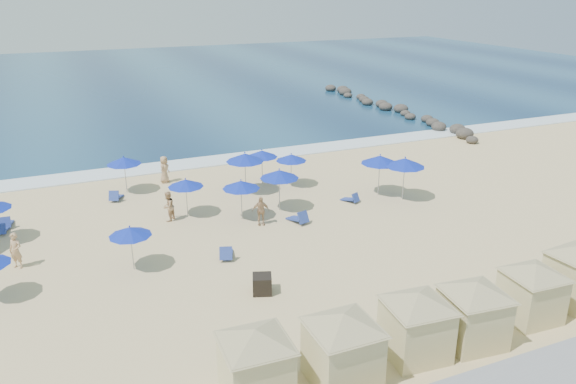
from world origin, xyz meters
The scene contains 30 objects.
ground centered at (0.00, 0.00, 0.00)m, with size 160.00×160.00×0.00m, color #D6BC88.
ocean centered at (0.00, 55.00, 0.03)m, with size 160.00×80.00×0.06m, color #0E2B4D.
surf_line centered at (0.00, 15.50, 0.04)m, with size 160.00×2.50×0.08m, color white.
rock_jetty centered at (24.01, 24.90, 0.36)m, with size 2.56×26.66×0.96m.
trash_bin centered at (-0.70, -3.30, 0.40)m, with size 0.79×0.79×0.79m, color black.
cabana_0 centered at (-3.12, -9.15, 1.56)m, with size 4.33×4.33×2.72m.
cabana_1 centered at (-0.31, -9.56, 1.61)m, with size 4.47×4.47×2.80m.
cabana_2 centered at (2.69, -9.33, 1.56)m, with size 4.32×4.32×2.72m.
cabana_3 centered at (5.00, -9.52, 1.55)m, with size 4.29×4.29×2.70m.
cabana_4 centered at (8.12, -9.17, 1.48)m, with size 4.12×4.12×2.58m.
umbrella_3 centered at (-5.35, 0.92, 1.89)m, with size 1.91×1.91×2.18m.
umbrella_4 centered at (-4.15, 11.33, 2.07)m, with size 2.10×2.10×2.39m.
umbrella_5 centered at (-1.58, 6.14, 1.95)m, with size 1.97×1.97×2.25m.
umbrella_6 centered at (1.07, 4.50, 2.02)m, with size 2.05×2.05×2.33m.
umbrella_7 centered at (2.62, 8.30, 2.31)m, with size 2.34×2.34×2.66m.
umbrella_8 centered at (3.47, 4.87, 2.19)m, with size 2.22×2.22×2.52m.
umbrella_9 centered at (5.70, 8.31, 1.93)m, with size 1.95×1.95×2.22m.
umbrella_10 centered at (9.99, 4.77, 2.28)m, with size 2.31×2.31×2.62m.
umbrella_11 centered at (10.92, 3.53, 2.34)m, with size 2.37×2.37×2.70m.
umbrella_13 centered at (4.22, 9.62, 2.00)m, with size 2.02×2.02×2.30m.
beach_chair_0 centered at (-10.84, 8.46, 0.24)m, with size 0.67×1.30×0.69m.
beach_chair_1 centered at (-11.03, 7.63, 0.23)m, with size 0.65×1.23×0.65m.
beach_chair_2 centered at (-4.96, 10.23, 0.25)m, with size 1.03×1.42×0.71m.
beach_chair_3 centered at (-1.14, 0.33, 0.25)m, with size 1.00×1.46×0.73m.
beach_chair_4 centered at (3.76, 2.80, 0.26)m, with size 0.93×1.48×0.76m.
beach_chair_5 centered at (7.90, 4.36, 0.22)m, with size 0.93×1.24×0.62m.
beachgoer_0 centered at (-10.18, 3.18, 0.86)m, with size 0.63×0.41×1.72m, color tan.
beachgoer_1 centered at (-2.68, 5.88, 0.84)m, with size 0.81×0.63×1.67m, color tan.
beachgoer_2 centered at (1.76, 3.37, 0.81)m, with size 0.94×0.39×1.61m, color tan.
beachgoer_3 centered at (-1.57, 12.29, 0.89)m, with size 0.87×0.56×1.77m, color tan.
Camera 1 is at (-7.87, -22.72, 12.22)m, focal length 35.00 mm.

